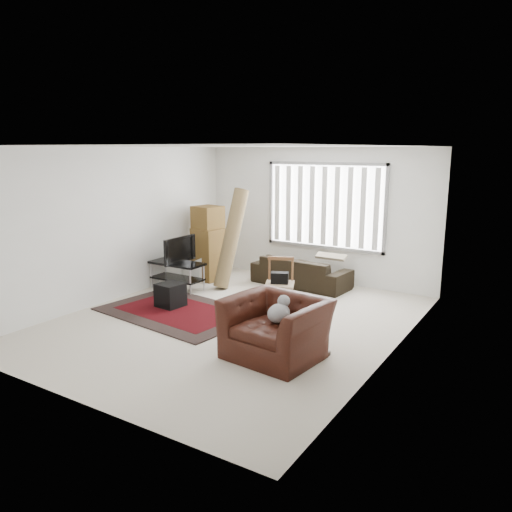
% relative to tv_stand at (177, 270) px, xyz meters
% --- Properties ---
extents(room, '(6.00, 6.02, 2.71)m').
position_rel_tv_stand_xyz_m(room, '(1.98, -0.44, 1.37)').
color(room, beige).
rests_on(room, ground).
extents(persian_rug, '(2.72, 1.98, 0.02)m').
position_rel_tv_stand_xyz_m(persian_rug, '(0.93, -1.06, -0.38)').
color(persian_rug, black).
rests_on(persian_rug, ground).
extents(tv_stand, '(1.07, 0.48, 0.54)m').
position_rel_tv_stand_xyz_m(tv_stand, '(0.00, 0.00, 0.00)').
color(tv_stand, black).
rests_on(tv_stand, ground).
extents(tv, '(0.11, 0.87, 0.50)m').
position_rel_tv_stand_xyz_m(tv, '(0.00, 0.00, 0.40)').
color(tv, black).
rests_on(tv, tv_stand).
extents(subwoofer, '(0.44, 0.44, 0.40)m').
position_rel_tv_stand_xyz_m(subwoofer, '(0.64, -0.93, -0.17)').
color(subwoofer, black).
rests_on(subwoofer, persian_rug).
extents(moving_boxes, '(0.70, 0.66, 1.52)m').
position_rel_tv_stand_xyz_m(moving_boxes, '(0.04, 0.95, 0.32)').
color(moving_boxes, brown).
rests_on(moving_boxes, ground).
extents(white_flatpack, '(0.62, 0.36, 0.75)m').
position_rel_tv_stand_xyz_m(white_flatpack, '(-0.20, 0.75, -0.01)').
color(white_flatpack, silver).
rests_on(white_flatpack, ground).
extents(rolled_rug, '(0.51, 0.88, 1.94)m').
position_rel_tv_stand_xyz_m(rolled_rug, '(0.78, 0.71, 0.58)').
color(rolled_rug, brown).
rests_on(rolled_rug, ground).
extents(sofa, '(2.02, 1.01, 0.75)m').
position_rel_tv_stand_xyz_m(sofa, '(1.91, 1.50, -0.01)').
color(sofa, black).
rests_on(sofa, ground).
extents(side_chair, '(0.62, 0.62, 0.87)m').
position_rel_tv_stand_xyz_m(side_chair, '(2.28, -0.05, 0.09)').
color(side_chair, '#967D62').
rests_on(side_chair, ground).
extents(armchair, '(1.32, 1.18, 0.89)m').
position_rel_tv_stand_xyz_m(armchair, '(3.20, -1.78, 0.06)').
color(armchair, black).
rests_on(armchair, ground).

